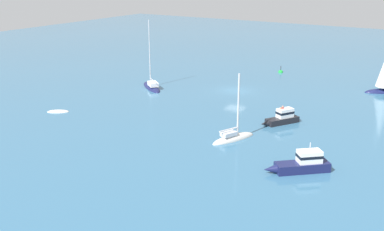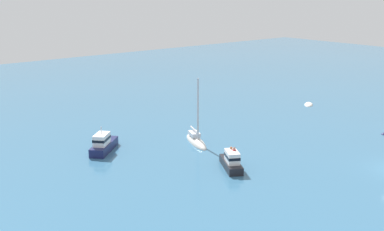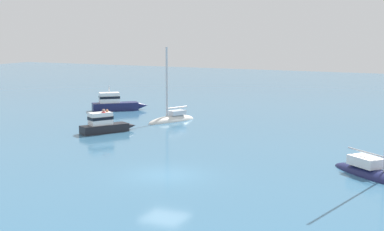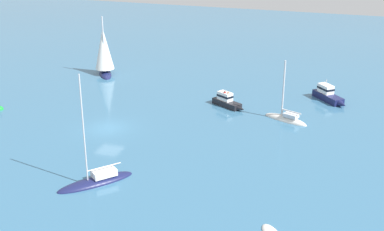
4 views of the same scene
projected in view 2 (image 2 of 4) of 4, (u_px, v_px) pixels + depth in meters
name	position (u px, v px, depth m)	size (l,w,h in m)	color
motor_cruiser	(104.00, 143.00, 44.54)	(4.82, 4.51, 2.49)	#191E4C
motor_cruiser_1	(231.00, 161.00, 40.20)	(3.13, 4.51, 1.91)	black
sailboat_1	(196.00, 141.00, 47.01)	(3.02, 5.20, 7.05)	silver
dinghy	(309.00, 105.00, 62.27)	(2.67, 2.30, 0.48)	silver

